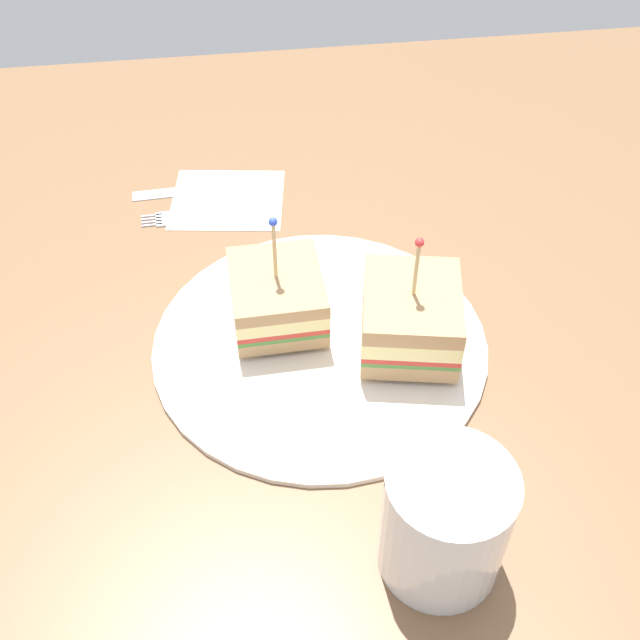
# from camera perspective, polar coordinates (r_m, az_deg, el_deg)

# --- Properties ---
(ground_plane) EXTENTS (1.04, 1.04, 0.02)m
(ground_plane) POSITION_cam_1_polar(r_m,az_deg,el_deg) (0.65, 0.00, -2.46)
(ground_plane) COLOR brown
(plate) EXTENTS (0.27, 0.27, 0.01)m
(plate) POSITION_cam_1_polar(r_m,az_deg,el_deg) (0.64, 0.00, -1.57)
(plate) COLOR silver
(plate) RESTS_ON ground_plane
(sandwich_half_front) EXTENTS (0.08, 0.09, 0.10)m
(sandwich_half_front) POSITION_cam_1_polar(r_m,az_deg,el_deg) (0.64, -3.16, 1.73)
(sandwich_half_front) COLOR tan
(sandwich_half_front) RESTS_ON plate
(sandwich_half_back) EXTENTS (0.09, 0.10, 0.11)m
(sandwich_half_back) POSITION_cam_1_polar(r_m,az_deg,el_deg) (0.62, 6.66, 0.20)
(sandwich_half_back) COLOR tan
(sandwich_half_back) RESTS_ON plate
(drink_glass) EXTENTS (0.08, 0.08, 0.09)m
(drink_glass) POSITION_cam_1_polar(r_m,az_deg,el_deg) (0.50, 9.05, -14.69)
(drink_glass) COLOR gold
(drink_glass) RESTS_ON ground_plane
(napkin) EXTENTS (0.12, 0.11, 0.00)m
(napkin) POSITION_cam_1_polar(r_m,az_deg,el_deg) (0.80, -6.80, 8.78)
(napkin) COLOR beige
(napkin) RESTS_ON ground_plane
(fork) EXTENTS (0.12, 0.02, 0.00)m
(fork) POSITION_cam_1_polar(r_m,az_deg,el_deg) (0.78, -9.54, 7.55)
(fork) COLOR silver
(fork) RESTS_ON ground_plane
(knife) EXTENTS (0.13, 0.02, 0.00)m
(knife) POSITION_cam_1_polar(r_m,az_deg,el_deg) (0.81, -9.46, 9.40)
(knife) COLOR silver
(knife) RESTS_ON ground_plane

